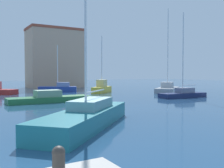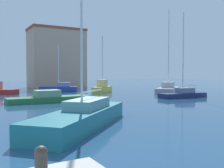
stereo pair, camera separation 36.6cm
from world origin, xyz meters
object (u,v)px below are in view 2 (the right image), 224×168
(sailboat_grey_center_channel, at_px, (168,89))
(sailboat_navy_inner_mooring, at_px, (183,94))
(sailboat_teal_far_right, at_px, (83,115))
(motorboat_green_distant_north, at_px, (49,98))
(sailboat_blue_far_left, at_px, (59,88))
(sailboat_yellow_behind_lamppost, at_px, (102,88))
(mooring_bollard, at_px, (41,161))

(sailboat_grey_center_channel, bearing_deg, sailboat_navy_inner_mooring, -121.52)
(sailboat_teal_far_right, relative_size, motorboat_green_distant_north, 1.73)
(sailboat_blue_far_left, bearing_deg, sailboat_navy_inner_mooring, -59.90)
(sailboat_blue_far_left, bearing_deg, sailboat_yellow_behind_lamppost, -45.05)
(sailboat_blue_far_left, distance_m, sailboat_grey_center_channel, 16.73)
(sailboat_teal_far_right, height_order, sailboat_navy_inner_mooring, sailboat_teal_far_right)
(sailboat_navy_inner_mooring, bearing_deg, mooring_bollard, -140.74)
(sailboat_yellow_behind_lamppost, relative_size, sailboat_teal_far_right, 0.58)
(sailboat_yellow_behind_lamppost, height_order, sailboat_grey_center_channel, sailboat_grey_center_channel)
(motorboat_green_distant_north, bearing_deg, sailboat_blue_far_left, 67.47)
(mooring_bollard, xyz_separation_m, sailboat_grey_center_channel, (25.87, 24.98, -0.74))
(sailboat_yellow_behind_lamppost, bearing_deg, mooring_bollard, -119.81)
(sailboat_teal_far_right, bearing_deg, sailboat_yellow_behind_lamppost, 59.58)
(mooring_bollard, distance_m, sailboat_yellow_behind_lamppost, 33.24)
(sailboat_grey_center_channel, bearing_deg, sailboat_yellow_behind_lamppost, 157.54)
(sailboat_teal_far_right, bearing_deg, motorboat_green_distant_north, 81.43)
(motorboat_green_distant_north, bearing_deg, mooring_bollard, -106.70)
(sailboat_yellow_behind_lamppost, bearing_deg, sailboat_teal_far_right, -120.42)
(sailboat_teal_far_right, distance_m, motorboat_green_distant_north, 12.79)
(sailboat_teal_far_right, bearing_deg, sailboat_navy_inner_mooring, 28.86)
(sailboat_blue_far_left, distance_m, sailboat_yellow_behind_lamppost, 6.93)
(mooring_bollard, xyz_separation_m, sailboat_teal_far_right, (4.29, 8.00, -0.67))
(sailboat_blue_far_left, distance_m, sailboat_navy_inner_mooring, 19.01)
(sailboat_grey_center_channel, height_order, sailboat_navy_inner_mooring, sailboat_grey_center_channel)
(mooring_bollard, xyz_separation_m, sailboat_blue_far_left, (11.63, 33.75, -0.71))
(sailboat_blue_far_left, height_order, sailboat_yellow_behind_lamppost, sailboat_yellow_behind_lamppost)
(sailboat_teal_far_right, xyz_separation_m, motorboat_green_distant_north, (1.90, 12.64, -0.21))
(sailboat_yellow_behind_lamppost, xyz_separation_m, sailboat_grey_center_channel, (9.35, -3.86, -0.19))
(sailboat_blue_far_left, relative_size, motorboat_green_distant_north, 0.87)
(sailboat_yellow_behind_lamppost, distance_m, sailboat_teal_far_right, 24.17)
(sailboat_teal_far_right, bearing_deg, mooring_bollard, -118.20)
(sailboat_teal_far_right, relative_size, sailboat_grey_center_channel, 1.13)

